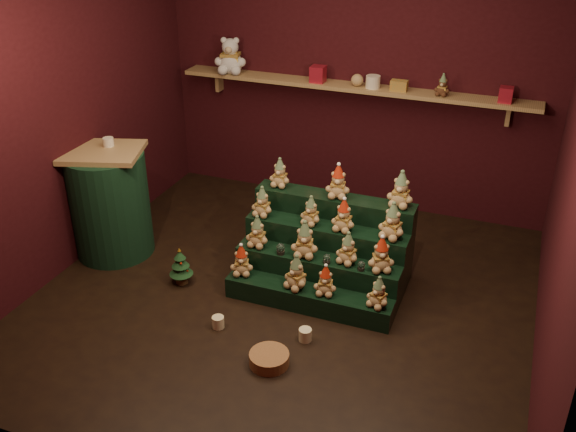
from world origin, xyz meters
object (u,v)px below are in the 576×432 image
at_px(snow_globe_b, 327,259).
at_px(brown_bear, 443,85).
at_px(mini_christmas_tree, 181,266).
at_px(snow_globe_a, 281,249).
at_px(wicker_basket, 269,359).
at_px(mug_right, 305,335).
at_px(riser_tier_front, 308,298).
at_px(snow_globe_c, 361,266).
at_px(mug_left, 218,322).
at_px(side_table, 110,203).
at_px(white_bear, 230,51).

distance_m(snow_globe_b, brown_bear, 2.08).
xyz_separation_m(mini_christmas_tree, brown_bear, (1.79, 1.94, 1.25)).
xyz_separation_m(snow_globe_b, brown_bear, (0.54, 1.73, 1.02)).
relative_size(snow_globe_a, mini_christmas_tree, 0.27).
height_order(wicker_basket, brown_bear, brown_bear).
bearing_deg(snow_globe_b, mug_right, -87.87).
xyz_separation_m(riser_tier_front, snow_globe_c, (0.39, 0.16, 0.31)).
height_order(riser_tier_front, mini_christmas_tree, mini_christmas_tree).
bearing_deg(snow_globe_c, riser_tier_front, -157.50).
distance_m(snow_globe_a, mug_left, 0.80).
distance_m(snow_globe_c, mug_left, 1.22).
height_order(riser_tier_front, mug_left, riser_tier_front).
bearing_deg(side_table, mini_christmas_tree, -34.76).
bearing_deg(white_bear, riser_tier_front, -64.56).
distance_m(snow_globe_b, mug_right, 0.66).
bearing_deg(snow_globe_a, wicker_basket, -73.43).
distance_m(mug_left, white_bear, 2.99).
relative_size(riser_tier_front, snow_globe_a, 14.68).
xyz_separation_m(riser_tier_front, brown_bear, (0.64, 1.89, 1.33)).
xyz_separation_m(snow_globe_b, mug_right, (0.02, -0.56, -0.35)).
relative_size(mini_christmas_tree, mug_left, 3.66).
distance_m(snow_globe_c, wicker_basket, 1.06).
height_order(mug_right, brown_bear, brown_bear).
bearing_deg(brown_bear, snow_globe_a, -111.51).
height_order(side_table, mug_left, side_table).
bearing_deg(mini_christmas_tree, riser_tier_front, 2.47).
xyz_separation_m(riser_tier_front, mug_left, (-0.57, -0.50, -0.04)).
xyz_separation_m(snow_globe_b, snow_globe_c, (0.29, 0.00, -0.00)).
bearing_deg(riser_tier_front, wicker_basket, -92.55).
xyz_separation_m(riser_tier_front, mini_christmas_tree, (-1.15, -0.05, 0.08)).
relative_size(wicker_basket, brown_bear, 1.46).
height_order(side_table, mini_christmas_tree, side_table).
xyz_separation_m(mug_right, white_bear, (-1.67, 2.30, 1.50)).
height_order(riser_tier_front, white_bear, white_bear).
height_order(riser_tier_front, snow_globe_b, snow_globe_b).
height_order(snow_globe_a, mug_left, snow_globe_a).
relative_size(mug_left, wicker_basket, 0.33).
relative_size(snow_globe_c, white_bear, 0.17).
height_order(snow_globe_c, white_bear, white_bear).
relative_size(side_table, white_bear, 2.21).
height_order(snow_globe_a, mini_christmas_tree, snow_globe_a).
bearing_deg(riser_tier_front, snow_globe_b, 58.53).
relative_size(riser_tier_front, white_bear, 3.02).
bearing_deg(white_bear, snow_globe_b, -60.31).
xyz_separation_m(side_table, mini_christmas_tree, (0.85, -0.26, -0.34)).
xyz_separation_m(snow_globe_c, side_table, (-2.39, 0.05, 0.11)).
height_order(riser_tier_front, side_table, side_table).
bearing_deg(wicker_basket, snow_globe_b, 81.79).
distance_m(riser_tier_front, side_table, 2.05).
distance_m(mug_right, white_bear, 3.21).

